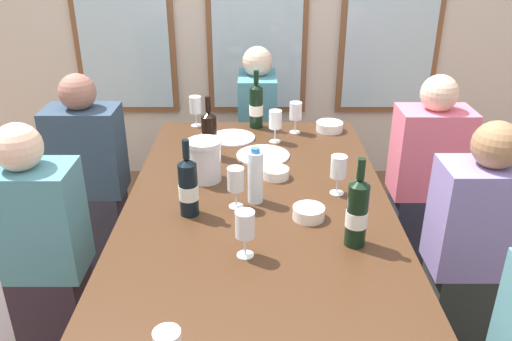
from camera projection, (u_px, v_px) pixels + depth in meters
dining_table at (256, 227)px, 2.10m from camera, size 1.10×2.11×0.74m
white_plate_0 at (261, 155)px, 2.57m from camera, size 0.26×0.26×0.01m
white_plate_1 at (230, 138)px, 2.79m from camera, size 0.25×0.25×0.01m
metal_pitcher at (203, 160)px, 2.30m from camera, size 0.16×0.16×0.19m
wine_bottle_0 at (355, 212)px, 1.81m from camera, size 0.08×0.08×0.34m
wine_bottle_1 at (207, 134)px, 2.53m from camera, size 0.08×0.08×0.31m
wine_bottle_2 at (254, 106)px, 2.90m from camera, size 0.08×0.08×0.33m
wine_bottle_3 at (186, 187)px, 2.01m from camera, size 0.08×0.08×0.32m
tasting_bowl_0 at (274, 173)px, 2.35m from camera, size 0.12×0.12×0.05m
tasting_bowl_1 at (307, 213)px, 2.02m from camera, size 0.13×0.13×0.05m
tasting_bowl_2 at (327, 126)px, 2.89m from camera, size 0.15×0.15×0.05m
water_bottle at (253, 177)px, 2.11m from camera, size 0.06×0.06×0.24m
wine_glass_0 at (337, 168)px, 2.17m from camera, size 0.07×0.07×0.17m
wine_glass_1 at (193, 106)px, 2.92m from camera, size 0.07×0.07×0.17m
wine_glass_2 at (243, 226)px, 1.75m from camera, size 0.07×0.07×0.17m
wine_glass_3 at (273, 120)px, 2.70m from camera, size 0.07×0.07×0.17m
wine_glass_4 at (234, 181)px, 2.06m from camera, size 0.07×0.07×0.17m
wine_glass_5 at (294, 112)px, 2.83m from camera, size 0.07×0.07×0.17m
seated_person_0 at (88, 179)px, 2.83m from camera, size 0.38×0.24×1.11m
seated_person_1 at (424, 180)px, 2.82m from camera, size 0.38×0.24×1.11m
seated_person_4 at (38, 255)px, 2.17m from camera, size 0.38×0.24×1.11m
seated_person_5 at (472, 251)px, 2.20m from camera, size 0.38×0.24×1.11m
seated_person_6 at (255, 135)px, 3.43m from camera, size 0.24×0.38×1.11m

